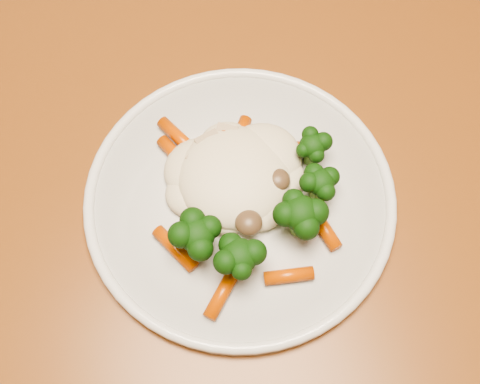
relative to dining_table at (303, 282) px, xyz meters
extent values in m
cube|color=brown|center=(0.00, 0.00, 0.08)|extent=(1.35, 1.14, 0.04)
cylinder|color=silver|center=(-0.05, 0.06, 0.11)|extent=(0.28, 0.28, 0.01)
ellipsoid|color=beige|center=(-0.05, 0.08, 0.14)|extent=(0.12, 0.11, 0.05)
ellipsoid|color=black|center=(-0.10, 0.03, 0.14)|extent=(0.05, 0.05, 0.04)
ellipsoid|color=black|center=(-0.07, 0.00, 0.14)|extent=(0.05, 0.05, 0.04)
ellipsoid|color=black|center=(-0.01, 0.02, 0.14)|extent=(0.05, 0.05, 0.05)
ellipsoid|color=black|center=(0.02, 0.04, 0.13)|extent=(0.04, 0.04, 0.04)
ellipsoid|color=black|center=(0.03, 0.08, 0.13)|extent=(0.04, 0.04, 0.03)
cylinder|color=#CD5004|center=(-0.09, 0.12, 0.12)|extent=(0.03, 0.05, 0.01)
cylinder|color=#CD5004|center=(-0.05, 0.12, 0.12)|extent=(0.04, 0.04, 0.01)
cylinder|color=#CD5004|center=(0.01, 0.09, 0.12)|extent=(0.04, 0.02, 0.01)
cylinder|color=#CD5004|center=(-0.12, 0.03, 0.12)|extent=(0.03, 0.05, 0.01)
cylinder|color=#CD5004|center=(-0.09, -0.01, 0.12)|extent=(0.05, 0.04, 0.01)
cylinder|color=#CD5004|center=(-0.03, -0.02, 0.12)|extent=(0.04, 0.02, 0.01)
cylinder|color=#CD5004|center=(0.01, 0.01, 0.12)|extent=(0.02, 0.04, 0.01)
cylinder|color=#CD5004|center=(-0.02, 0.09, 0.13)|extent=(0.03, 0.05, 0.01)
cylinder|color=#CD5004|center=(-0.05, 0.10, 0.13)|extent=(0.03, 0.05, 0.01)
cylinder|color=#CD5004|center=(-0.08, 0.14, 0.12)|extent=(0.03, 0.05, 0.01)
cylinder|color=#CD5004|center=(-0.03, 0.12, 0.12)|extent=(0.03, 0.04, 0.01)
ellipsoid|color=brown|center=(-0.04, 0.08, 0.14)|extent=(0.03, 0.03, 0.02)
ellipsoid|color=brown|center=(-0.01, 0.06, 0.14)|extent=(0.02, 0.02, 0.02)
ellipsoid|color=brown|center=(-0.06, 0.07, 0.14)|extent=(0.02, 0.02, 0.02)
ellipsoid|color=brown|center=(-0.05, 0.03, 0.14)|extent=(0.02, 0.02, 0.02)
ellipsoid|color=brown|center=(-0.03, 0.08, 0.14)|extent=(0.03, 0.03, 0.02)
cube|color=tan|center=(-0.06, 0.12, 0.13)|extent=(0.02, 0.02, 0.01)
cube|color=tan|center=(-0.04, 0.12, 0.13)|extent=(0.02, 0.02, 0.01)
cube|color=tan|center=(-0.07, 0.11, 0.13)|extent=(0.02, 0.02, 0.01)
cube|color=tan|center=(-0.05, 0.11, 0.13)|extent=(0.02, 0.02, 0.01)
camera|label=1|loc=(-0.13, -0.15, 0.61)|focal=45.00mm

